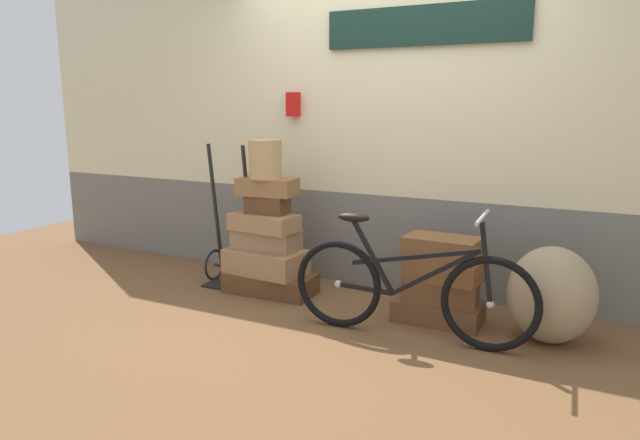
{
  "coord_description": "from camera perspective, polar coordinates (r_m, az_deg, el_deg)",
  "views": [
    {
      "loc": [
        1.66,
        -3.6,
        1.51
      ],
      "look_at": [
        -0.23,
        0.12,
        0.66
      ],
      "focal_mm": 32.42,
      "sensor_mm": 36.0,
      "label": 1
    }
  ],
  "objects": [
    {
      "name": "suitcase_5",
      "position": [
        4.6,
        -5.21,
        3.3
      ],
      "size": [
        0.48,
        0.3,
        0.14
      ],
      "primitive_type": "cube",
      "rotation": [
        0.0,
        0.0,
        0.1
      ],
      "color": "olive",
      "rests_on": "suitcase_4"
    },
    {
      "name": "suitcase_0",
      "position": [
        4.72,
        -4.9,
        -6.22
      ],
      "size": [
        0.73,
        0.39,
        0.16
      ],
      "primitive_type": "cube",
      "rotation": [
        0.0,
        0.0,
        0.04
      ],
      "color": "brown",
      "rests_on": "ground"
    },
    {
      "name": "suitcase_8",
      "position": [
        4.09,
        12.17,
        -4.78
      ],
      "size": [
        0.53,
        0.36,
        0.14
      ],
      "primitive_type": "cube",
      "rotation": [
        0.0,
        0.0,
        -0.08
      ],
      "color": "brown",
      "rests_on": "suitcase_7"
    },
    {
      "name": "burlap_sack",
      "position": [
        3.98,
        21.87,
        -6.88
      ],
      "size": [
        0.55,
        0.47,
        0.63
      ],
      "primitive_type": "ellipsoid",
      "color": "#9E8966",
      "rests_on": "ground"
    },
    {
      "name": "station_building",
      "position": [
        4.74,
        6.71,
        9.82
      ],
      "size": [
        7.25,
        0.74,
        2.75
      ],
      "color": "slate",
      "rests_on": "ground"
    },
    {
      "name": "suitcase_2",
      "position": [
        4.67,
        -5.32,
        -1.89
      ],
      "size": [
        0.53,
        0.29,
        0.16
      ],
      "primitive_type": "cube",
      "rotation": [
        0.0,
        0.0,
        0.01
      ],
      "color": "#937051",
      "rests_on": "suitcase_1"
    },
    {
      "name": "luggage_trolley",
      "position": [
        4.93,
        -8.72,
        -3.15
      ],
      "size": [
        0.42,
        0.36,
        1.18
      ],
      "color": "black",
      "rests_on": "ground"
    },
    {
      "name": "ground",
      "position": [
        4.25,
        2.05,
        -9.79
      ],
      "size": [
        9.25,
        5.2,
        0.06
      ],
      "primitive_type": "cube",
      "color": "brown"
    },
    {
      "name": "suitcase_9",
      "position": [
        4.06,
        11.95,
        -2.72
      ],
      "size": [
        0.51,
        0.31,
        0.16
      ],
      "primitive_type": "cube",
      "rotation": [
        0.0,
        0.0,
        -0.04
      ],
      "color": "brown",
      "rests_on": "suitcase_8"
    },
    {
      "name": "wicker_basket",
      "position": [
        4.55,
        -5.43,
        6.0
      ],
      "size": [
        0.26,
        0.26,
        0.3
      ],
      "primitive_type": "cylinder",
      "color": "tan",
      "rests_on": "suitcase_5"
    },
    {
      "name": "suitcase_7",
      "position": [
        4.15,
        11.86,
        -6.78
      ],
      "size": [
        0.53,
        0.37,
        0.17
      ],
      "primitive_type": "cube",
      "rotation": [
        0.0,
        0.0,
        0.1
      ],
      "color": "brown",
      "rests_on": "suitcase_6"
    },
    {
      "name": "suitcase_4",
      "position": [
        4.6,
        -5.21,
        1.53
      ],
      "size": [
        0.33,
        0.2,
        0.14
      ],
      "primitive_type": "cube",
      "rotation": [
        0.0,
        0.0,
        0.03
      ],
      "color": "brown",
      "rests_on": "suitcase_3"
    },
    {
      "name": "bicycle",
      "position": [
        3.79,
        8.8,
        -6.77
      ],
      "size": [
        1.61,
        0.46,
        0.85
      ],
      "color": "black",
      "rests_on": "ground"
    },
    {
      "name": "suitcase_6",
      "position": [
        4.2,
        11.6,
        -8.77
      ],
      "size": [
        0.6,
        0.36,
        0.15
      ],
      "primitive_type": "cube",
      "rotation": [
        0.0,
        0.0,
        0.01
      ],
      "color": "brown",
      "rests_on": "ground"
    },
    {
      "name": "suitcase_3",
      "position": [
        4.6,
        -5.54,
        -0.22
      ],
      "size": [
        0.56,
        0.33,
        0.13
      ],
      "primitive_type": "cube",
      "rotation": [
        0.0,
        0.0,
        -0.09
      ],
      "color": "#9E754C",
      "rests_on": "suitcase_2"
    },
    {
      "name": "suitcase_1",
      "position": [
        4.69,
        -5.36,
        -4.08
      ],
      "size": [
        0.66,
        0.41,
        0.19
      ],
      "primitive_type": "cube",
      "rotation": [
        0.0,
        0.0,
        -0.07
      ],
      "color": "#9E754C",
      "rests_on": "suitcase_0"
    }
  ]
}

